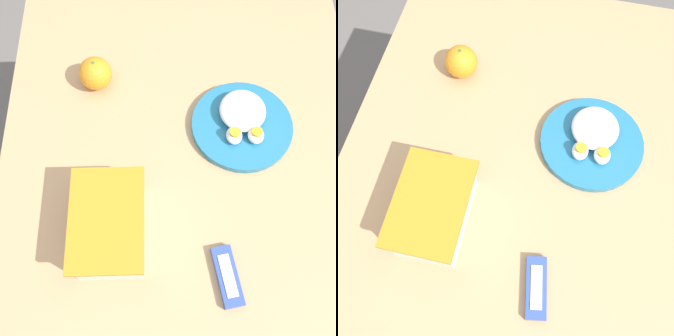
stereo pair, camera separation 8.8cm
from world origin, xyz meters
TOP-DOWN VIEW (x-y plane):
  - ground_plane at (0.00, 0.00)m, footprint 10.00×10.00m
  - table at (0.00, 0.00)m, footprint 1.17×0.88m
  - food_container at (-0.15, 0.17)m, footprint 0.21×0.15m
  - orange_fruit at (0.25, 0.22)m, footprint 0.08×0.08m
  - rice_plate at (0.11, -0.14)m, footprint 0.24×0.24m
  - candy_bar at (-0.25, -0.07)m, footprint 0.13×0.06m

SIDE VIEW (x-z plane):
  - ground_plane at x=0.00m, z-range 0.00..0.00m
  - table at x=0.00m, z-range 0.30..1.08m
  - candy_bar at x=-0.25m, z-range 0.78..0.80m
  - rice_plate at x=0.11m, z-range 0.77..0.83m
  - orange_fruit at x=0.25m, z-range 0.78..0.86m
  - food_container at x=-0.15m, z-range 0.77..0.88m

